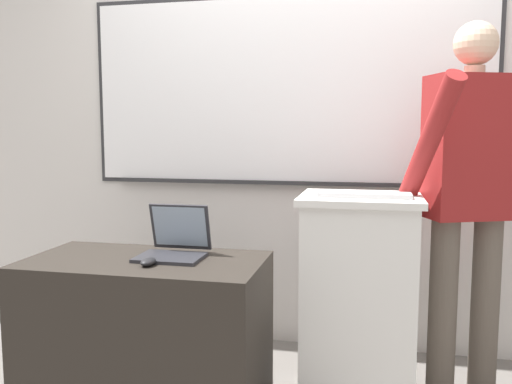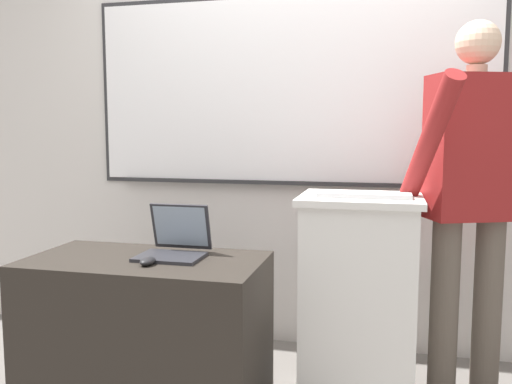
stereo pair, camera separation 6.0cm
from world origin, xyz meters
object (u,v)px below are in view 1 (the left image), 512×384
at_px(lectern_podium, 358,300).
at_px(person_presenter, 470,187).
at_px(wireless_keyboard, 364,195).
at_px(computer_mouse_by_laptop, 148,262).
at_px(side_desk, 146,333).
at_px(laptop, 175,242).

distance_m(lectern_podium, person_presenter, 0.73).
relative_size(wireless_keyboard, computer_mouse_by_laptop, 4.05).
bearing_deg(side_desk, laptop, 37.75).
bearing_deg(computer_mouse_by_laptop, wireless_keyboard, 17.28).
bearing_deg(side_desk, person_presenter, 15.04).
bearing_deg(laptop, person_presenter, 12.70).
distance_m(laptop, wireless_keyboard, 0.89).
bearing_deg(laptop, lectern_podium, 9.65).
xyz_separation_m(lectern_podium, laptop, (-0.84, -0.14, 0.26)).
relative_size(side_desk, laptop, 3.67).
xyz_separation_m(lectern_podium, side_desk, (-0.95, -0.23, -0.15)).
relative_size(side_desk, wireless_keyboard, 2.67).
bearing_deg(wireless_keyboard, lectern_podium, 105.82).
bearing_deg(wireless_keyboard, computer_mouse_by_laptop, -162.72).
height_order(person_presenter, laptop, person_presenter).
relative_size(lectern_podium, side_desk, 0.91).
bearing_deg(wireless_keyboard, side_desk, -169.96).
bearing_deg(laptop, side_desk, -142.25).
xyz_separation_m(person_presenter, laptop, (-1.33, -0.30, -0.26)).
relative_size(person_presenter, wireless_keyboard, 4.34).
height_order(lectern_podium, person_presenter, person_presenter).
relative_size(person_presenter, laptop, 5.98).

